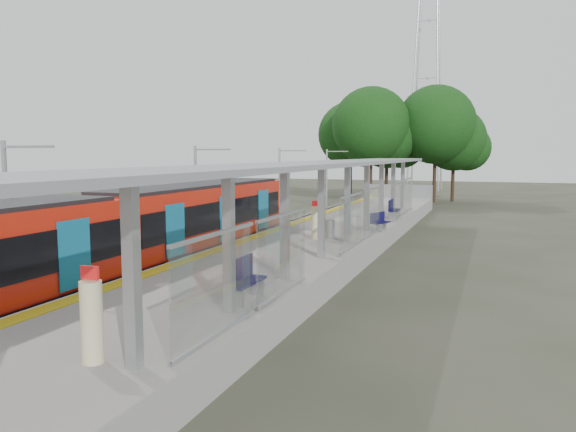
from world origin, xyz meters
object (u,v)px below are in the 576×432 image
object	(u,v)px
bench_mid	(379,221)
info_pillar_far	(316,223)
info_pillar_near	(92,321)
litter_bin	(330,229)
train	(98,240)
bench_near	(243,278)
bench_far	(393,208)

from	to	relation	value
bench_mid	info_pillar_far	xyz separation A→B (m)	(-2.23, -3.98, 0.28)
bench_mid	info_pillar_near	world-z (taller)	info_pillar_near
info_pillar_near	litter_bin	xyz separation A→B (m)	(-0.12, 16.85, -0.36)
train	bench_mid	world-z (taller)	train
bench_near	bench_mid	size ratio (longest dim) A/B	1.17
bench_near	bench_mid	world-z (taller)	bench_near
bench_near	bench_far	bearing A→B (deg)	88.80
info_pillar_near	bench_near	bearing A→B (deg)	78.43
train	bench_far	distance (m)	20.32
train	bench_near	world-z (taller)	train
train	bench_mid	distance (m)	15.10
bench_mid	litter_bin	xyz separation A→B (m)	(-1.65, -3.58, -0.05)
bench_mid	bench_far	bearing A→B (deg)	112.22
info_pillar_far	litter_bin	world-z (taller)	info_pillar_far
info_pillar_far	train	bearing A→B (deg)	-132.59
train	info_pillar_far	distance (m)	10.54
train	bench_far	xyz separation A→B (m)	(6.82, 19.13, -0.44)
bench_near	bench_far	world-z (taller)	bench_far
bench_mid	bench_far	distance (m)	5.83
bench_near	bench_mid	bearing A→B (deg)	87.21
train	info_pillar_near	size ratio (longest dim) A/B	14.64
bench_far	bench_near	bearing A→B (deg)	-92.39
info_pillar_near	litter_bin	world-z (taller)	info_pillar_near
train	bench_near	distance (m)	6.65
bench_mid	bench_far	world-z (taller)	bench_far
bench_near	info_pillar_far	xyz separation A→B (m)	(-1.47, 11.26, 0.17)
bench_mid	litter_bin	world-z (taller)	bench_mid
bench_mid	info_pillar_far	size ratio (longest dim) A/B	0.81
train	bench_far	world-z (taller)	train
train	bench_near	xyz separation A→B (m)	(6.35, -1.92, -0.44)
info_pillar_far	bench_mid	bearing A→B (deg)	45.70
info_pillar_far	litter_bin	size ratio (longest dim) A/B	1.98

